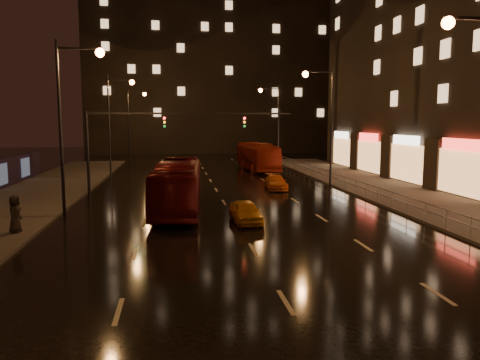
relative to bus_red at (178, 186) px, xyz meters
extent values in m
plane|color=black|center=(3.12, 6.54, -1.55)|extent=(140.00, 140.00, 0.00)
cube|color=#38332D|center=(-10.38, 1.54, -1.47)|extent=(7.00, 70.00, 0.15)
cube|color=#38332D|center=(16.62, 1.54, -1.47)|extent=(7.00, 70.00, 0.15)
cube|color=black|center=(7.12, 58.54, 16.45)|extent=(44.00, 16.00, 36.00)
cylinder|color=black|center=(-6.48, 6.54, 1.55)|extent=(0.22, 0.22, 6.20)
cube|color=black|center=(1.12, 6.54, 4.55)|extent=(15.20, 0.14, 0.14)
cube|color=black|center=(-0.88, 6.54, 3.90)|extent=(0.32, 0.18, 0.95)
cube|color=black|center=(5.12, 6.54, 3.90)|extent=(0.32, 0.18, 0.95)
sphere|color=#FF1E19|center=(-0.88, 6.42, 4.20)|extent=(0.18, 0.18, 0.18)
cube|color=black|center=(11.52, -11.46, 7.95)|extent=(2.40, 0.12, 0.12)
sphere|color=orange|center=(10.42, -11.46, 7.75)|extent=(0.50, 0.50, 0.50)
cylinder|color=#99999E|center=(13.32, 30.54, -0.90)|extent=(0.04, 0.04, 1.00)
cube|color=#99999E|center=(13.32, 4.54, -0.45)|extent=(0.05, 56.00, 0.05)
cube|color=#99999E|center=(13.32, 4.54, -0.85)|extent=(0.05, 56.00, 0.05)
imported|color=#550C0D|center=(0.00, 0.00, 0.00)|extent=(3.34, 11.26, 3.09)
imported|color=#9A230F|center=(9.12, 23.20, 0.00)|extent=(3.26, 11.26, 3.10)
imported|color=orange|center=(3.62, -4.05, -0.94)|extent=(1.66, 3.63, 1.21)
imported|color=#CE5B13|center=(7.98, 8.13, -0.98)|extent=(1.89, 4.04, 1.14)
imported|color=black|center=(-7.88, -5.38, -0.48)|extent=(0.63, 0.92, 1.83)
camera|label=1|loc=(-0.18, -28.88, 3.96)|focal=35.00mm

